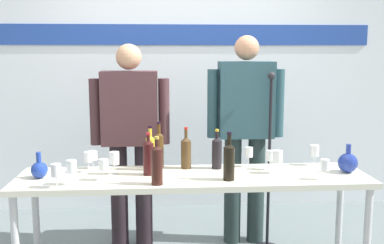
{
  "coord_description": "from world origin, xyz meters",
  "views": [
    {
      "loc": [
        -0.22,
        -3.04,
        1.6
      ],
      "look_at": [
        0.0,
        0.15,
        1.1
      ],
      "focal_mm": 42.48,
      "sensor_mm": 36.0,
      "label": 1
    }
  ],
  "objects": [
    {
      "name": "wine_glass_left_4",
      "position": [
        -0.6,
        -0.08,
        0.86
      ],
      "size": [
        0.07,
        0.07,
        0.14
      ],
      "color": "white",
      "rests_on": "display_table"
    },
    {
      "name": "wine_glass_left_2",
      "position": [
        -0.88,
        -0.23,
        0.86
      ],
      "size": [
        0.06,
        0.06,
        0.15
      ],
      "color": "white",
      "rests_on": "display_table"
    },
    {
      "name": "wine_glass_right_0",
      "position": [
        0.56,
        0.11,
        0.85
      ],
      "size": [
        0.06,
        0.06,
        0.14
      ],
      "color": "white",
      "rests_on": "display_table"
    },
    {
      "name": "wine_glass_right_1",
      "position": [
        0.43,
        0.21,
        0.86
      ],
      "size": [
        0.06,
        0.06,
        0.15
      ],
      "color": "white",
      "rests_on": "display_table"
    },
    {
      "name": "wine_bottle_1",
      "position": [
        -0.25,
        -0.2,
        0.89
      ],
      "size": [
        0.07,
        0.07,
        0.31
      ],
      "color": "#351813",
      "rests_on": "display_table"
    },
    {
      "name": "display_table",
      "position": [
        0.0,
        0.0,
        0.69
      ],
      "size": [
        2.42,
        0.58,
        0.75
      ],
      "color": "silver",
      "rests_on": "ground"
    },
    {
      "name": "wine_glass_right_3",
      "position": [
        0.59,
        0.01,
        0.87
      ],
      "size": [
        0.07,
        0.07,
        0.16
      ],
      "color": "white",
      "rests_on": "display_table"
    },
    {
      "name": "wine_glass_right_2",
      "position": [
        0.86,
        -0.17,
        0.85
      ],
      "size": [
        0.06,
        0.06,
        0.14
      ],
      "color": "white",
      "rests_on": "display_table"
    },
    {
      "name": "wine_glass_left_5",
      "position": [
        -0.79,
        -0.18,
        0.87
      ],
      "size": [
        0.07,
        0.07,
        0.16
      ],
      "color": "white",
      "rests_on": "display_table"
    },
    {
      "name": "wine_bottle_6",
      "position": [
        -0.04,
        0.19,
        0.88
      ],
      "size": [
        0.07,
        0.07,
        0.31
      ],
      "color": "#4E371D",
      "rests_on": "display_table"
    },
    {
      "name": "decanter_blue_right",
      "position": [
        1.09,
        0.0,
        0.82
      ],
      "size": [
        0.14,
        0.14,
        0.2
      ],
      "color": "navy",
      "rests_on": "display_table"
    },
    {
      "name": "wine_glass_left_1",
      "position": [
        -0.55,
        0.06,
        0.86
      ],
      "size": [
        0.07,
        0.07,
        0.16
      ],
      "color": "white",
      "rests_on": "display_table"
    },
    {
      "name": "wine_bottle_3",
      "position": [
        0.23,
        -0.13,
        0.89
      ],
      "size": [
        0.07,
        0.07,
        0.32
      ],
      "color": "black",
      "rests_on": "display_table"
    },
    {
      "name": "wine_bottle_4",
      "position": [
        -0.31,
        0.03,
        0.88
      ],
      "size": [
        0.07,
        0.07,
        0.3
      ],
      "color": "#371111",
      "rests_on": "display_table"
    },
    {
      "name": "wine_bottle_5",
      "position": [
        0.18,
        0.17,
        0.88
      ],
      "size": [
        0.07,
        0.07,
        0.29
      ],
      "color": "black",
      "rests_on": "display_table"
    },
    {
      "name": "wine_glass_right_4",
      "position": [
        0.93,
        0.22,
        0.86
      ],
      "size": [
        0.07,
        0.07,
        0.15
      ],
      "color": "white",
      "rests_on": "display_table"
    },
    {
      "name": "wine_glass_left_0",
      "position": [
        -0.74,
        0.12,
        0.86
      ],
      "size": [
        0.06,
        0.06,
        0.15
      ],
      "color": "white",
      "rests_on": "display_table"
    },
    {
      "name": "back_wall",
      "position": [
        0.0,
        1.58,
        1.5
      ],
      "size": [
        5.37,
        0.11,
        3.0
      ],
      "color": "white",
      "rests_on": "ground"
    },
    {
      "name": "wine_bottle_2",
      "position": [
        -0.24,
        0.24,
        0.89
      ],
      "size": [
        0.07,
        0.07,
        0.34
      ],
      "color": "#4F3415",
      "rests_on": "display_table"
    },
    {
      "name": "decanter_blue_left",
      "position": [
        -1.04,
        0.0,
        0.81
      ],
      "size": [
        0.11,
        0.11,
        0.18
      ],
      "color": "#1D389C",
      "rests_on": "display_table"
    },
    {
      "name": "wine_glass_left_3",
      "position": [
        -0.72,
        0.23,
        0.85
      ],
      "size": [
        0.07,
        0.07,
        0.13
      ],
      "color": "white",
      "rests_on": "display_table"
    },
    {
      "name": "microphone_stand",
      "position": [
        0.63,
        0.42,
        0.48
      ],
      "size": [
        0.2,
        0.2,
        1.44
      ],
      "color": "black",
      "rests_on": "ground"
    },
    {
      "name": "presenter_left",
      "position": [
        -0.47,
        0.6,
        0.96
      ],
      "size": [
        0.64,
        0.22,
        1.66
      ],
      "color": "black",
      "rests_on": "ground"
    },
    {
      "name": "presenter_right",
      "position": [
        0.47,
        0.6,
        1.0
      ],
      "size": [
        0.63,
        0.22,
        1.73
      ],
      "color": "#243534",
      "rests_on": "ground"
    },
    {
      "name": "wine_bottle_0",
      "position": [
        -0.3,
        0.17,
        0.89
      ],
      "size": [
        0.07,
        0.07,
        0.32
      ],
      "color": "gold",
      "rests_on": "display_table"
    }
  ]
}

